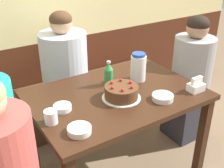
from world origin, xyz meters
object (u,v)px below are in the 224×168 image
Objects in this scene: bowl_rice_small at (62,108)px; person_pale_blue_shirt at (66,79)px; birthday_cake at (121,92)px; person_grey_tee at (190,82)px; bench_seat at (70,104)px; napkin_holder at (196,86)px; water_pitcher at (138,67)px; glass_water_tall at (51,117)px; bowl_soup_white at (79,130)px; soju_bottle at (109,74)px; bowl_side_dish at (163,97)px.

person_pale_blue_shirt is at bearing 65.09° from bowl_rice_small.
person_grey_tee reaches higher than birthday_cake.
bowl_rice_small is (-0.40, -0.83, 0.53)m from bench_seat.
water_pitcher is at bearing 122.73° from napkin_holder.
birthday_cake reaches higher than glass_water_tall.
water_pitcher is at bearing 7.80° from bowl_rice_small.
birthday_cake is 0.45m from bowl_soup_white.
person_pale_blue_shirt is (-0.11, 0.53, -0.22)m from soju_bottle.
bench_seat is at bearing 113.77° from napkin_holder.
water_pitcher is 1.87× the size of bowl_rice_small.
birthday_cake is 0.22m from soju_bottle.
person_grey_tee is at bearing 27.09° from bowl_side_dish.
person_pale_blue_shirt is at bearing -31.96° from person_grey_tee.
napkin_holder is 0.55m from person_grey_tee.
water_pitcher is 0.79m from glass_water_tall.
glass_water_tall reaches higher than bowl_rice_small.
bowl_soup_white is at bearing -137.67° from soju_bottle.
water_pitcher is 1.93× the size of napkin_holder.
glass_water_tall is (-0.77, -0.18, -0.06)m from water_pitcher.
bowl_side_dish is 0.75m from person_grey_tee.
glass_water_tall is (-0.50, -0.02, -0.00)m from birthday_cake.
water_pitcher is at bearing 81.90° from bowl_side_dish.
napkin_holder is 0.97× the size of bowl_rice_small.
birthday_cake is at bearing -98.97° from soju_bottle.
glass_water_tall is at bearing -139.64° from bowl_rice_small.
soju_bottle is at bearing -88.12° from bench_seat.
bowl_rice_small is (-0.66, -0.09, -0.09)m from water_pitcher.
person_pale_blue_shirt reaches higher than napkin_holder.
bowl_rice_small is 1.41× the size of glass_water_tall.
birthday_cake reaches higher than bench_seat.
bowl_side_dish is at bearing -11.52° from glass_water_tall.
glass_water_tall is at bearing -28.91° from person_pale_blue_shirt.
person_pale_blue_shirt is (0.31, 0.67, -0.15)m from bowl_rice_small.
water_pitcher reaches higher than glass_water_tall.
napkin_holder reaches higher than glass_water_tall.
person_pale_blue_shirt is (-0.34, 0.58, -0.24)m from water_pitcher.
napkin_holder is at bearing -57.27° from water_pitcher.
soju_bottle is 0.87m from person_grey_tee.
water_pitcher reaches higher than bowl_rice_small.
bench_seat is 1.33m from napkin_holder.
bench_seat is 1.00m from water_pitcher.
person_grey_tee is (0.85, -0.74, 0.33)m from bench_seat.
water_pitcher is at bearing 30.64° from person_pale_blue_shirt.
person_pale_blue_shirt is at bearing 121.45° from napkin_holder.
napkin_holder is at bearing -0.38° from bowl_soup_white.
bowl_rice_small is at bearing -115.88° from bench_seat.
person_grey_tee is (0.59, -0.00, -0.29)m from water_pitcher.
bench_seat is 18.44× the size of napkin_holder.
napkin_holder is (0.23, -0.36, -0.07)m from water_pitcher.
birthday_cake is at bearing -148.02° from water_pitcher.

